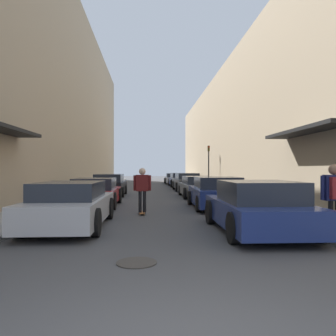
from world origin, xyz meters
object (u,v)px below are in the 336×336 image
(parked_car_right_1, at_px, (216,193))
(traffic_light, at_px, (209,161))
(skateboarder, at_px, (142,186))
(parked_car_right_4, at_px, (180,180))
(pedestrian, at_px, (335,190))
(parked_car_right_5, at_px, (174,179))
(parked_car_left_0, at_px, (71,205))
(parked_car_right_2, at_px, (198,187))
(parked_car_left_1, at_px, (95,193))
(parked_car_right_0, at_px, (257,207))
(manhole_cover, at_px, (137,263))
(parked_car_right_3, at_px, (187,182))
(parked_car_left_2, at_px, (110,185))

(parked_car_right_1, bearing_deg, traffic_light, 80.73)
(skateboarder, bearing_deg, parked_car_right_4, 80.15)
(parked_car_right_1, height_order, pedestrian, pedestrian)
(parked_car_right_5, height_order, skateboarder, skateboarder)
(parked_car_left_0, relative_size, parked_car_right_1, 1.09)
(parked_car_right_2, distance_m, traffic_light, 8.23)
(skateboarder, relative_size, traffic_light, 0.49)
(pedestrian, bearing_deg, parked_car_right_4, 93.44)
(parked_car_left_1, xyz_separation_m, parked_car_right_1, (5.07, -0.85, 0.02))
(parked_car_right_2, height_order, parked_car_right_4, parked_car_right_4)
(parked_car_right_0, xyz_separation_m, skateboarder, (-2.98, 3.50, 0.38))
(skateboarder, height_order, pedestrian, pedestrian)
(parked_car_right_5, distance_m, skateboarder, 23.62)
(skateboarder, bearing_deg, parked_car_right_2, 66.18)
(parked_car_right_4, distance_m, manhole_cover, 24.30)
(parked_car_left_1, height_order, skateboarder, skateboarder)
(parked_car_left_1, distance_m, parked_car_right_3, 11.25)
(parked_car_left_2, relative_size, manhole_cover, 5.82)
(parked_car_right_5, relative_size, traffic_light, 1.24)
(pedestrian, bearing_deg, parked_car_right_3, 94.71)
(parked_car_right_0, bearing_deg, parked_car_left_2, 113.55)
(parked_car_left_2, xyz_separation_m, parked_car_right_4, (5.24, 9.89, -0.01))
(parked_car_right_5, xyz_separation_m, manhole_cover, (-2.97, -29.46, -0.55))
(parked_car_left_2, bearing_deg, parked_car_right_4, 62.11)
(parked_car_right_0, height_order, pedestrian, pedestrian)
(parked_car_right_4, height_order, pedestrian, pedestrian)
(pedestrian, bearing_deg, parked_car_left_1, 133.27)
(parked_car_right_1, bearing_deg, parked_car_right_5, 90.13)
(parked_car_left_1, xyz_separation_m, pedestrian, (6.53, -6.94, 0.52))
(parked_car_right_5, bearing_deg, parked_car_right_3, -89.40)
(parked_car_right_1, distance_m, traffic_light, 13.29)
(parked_car_right_0, distance_m, traffic_light, 18.40)
(manhole_cover, bearing_deg, parked_car_right_2, 76.75)
(parked_car_right_1, distance_m, parked_car_right_4, 16.38)
(parked_car_left_1, xyz_separation_m, parked_car_right_3, (5.14, 10.01, 0.04))
(parked_car_right_2, xyz_separation_m, parked_car_right_5, (-0.08, 16.51, -0.02))
(parked_car_right_3, distance_m, parked_car_right_4, 5.53)
(traffic_light, bearing_deg, parked_car_right_4, 120.93)
(parked_car_right_0, height_order, skateboarder, skateboarder)
(manhole_cover, bearing_deg, pedestrian, 19.80)
(parked_car_right_4, bearing_deg, parked_car_right_2, -90.43)
(parked_car_right_0, distance_m, parked_car_right_2, 10.41)
(parked_car_left_0, relative_size, pedestrian, 2.81)
(parked_car_right_1, bearing_deg, parked_car_right_2, 89.70)
(skateboarder, relative_size, manhole_cover, 2.36)
(parked_car_left_1, distance_m, parked_car_right_4, 16.38)
(parked_car_right_0, bearing_deg, manhole_cover, -139.67)
(parked_car_right_2, bearing_deg, manhole_cover, -103.25)
(parked_car_right_0, relative_size, parked_car_right_5, 1.00)
(parked_car_left_1, height_order, traffic_light, traffic_light)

